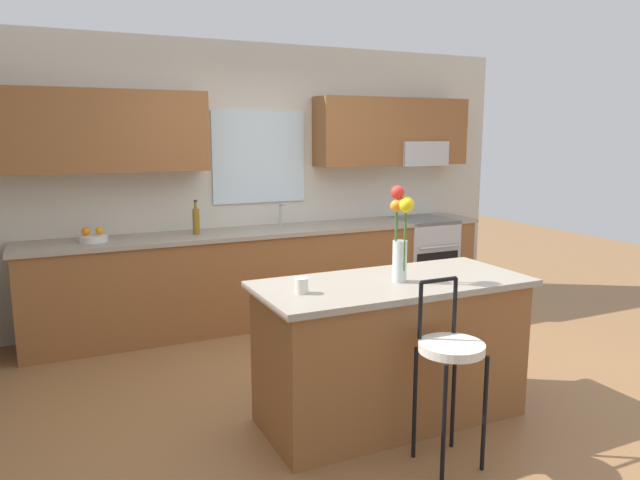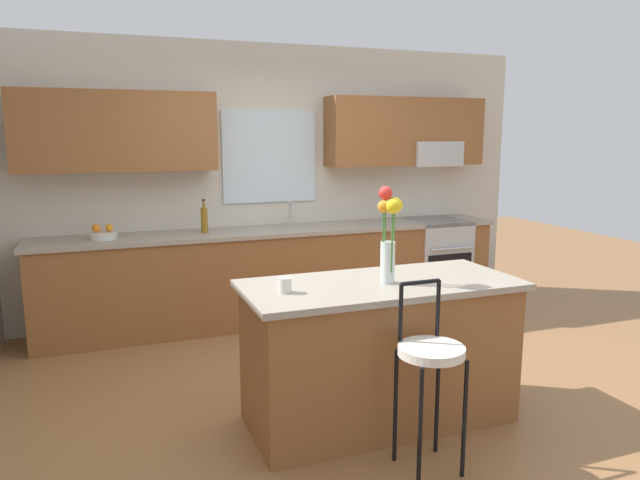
% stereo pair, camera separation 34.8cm
% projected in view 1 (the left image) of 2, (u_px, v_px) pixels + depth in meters
% --- Properties ---
extents(ground_plane, '(14.00, 14.00, 0.00)m').
position_uv_depth(ground_plane, '(352.00, 385.00, 4.35)').
color(ground_plane, olive).
extents(back_wall_assembly, '(5.60, 0.50, 2.70)m').
position_uv_depth(back_wall_assembly, '(263.00, 166.00, 5.87)').
color(back_wall_assembly, beige).
rests_on(back_wall_assembly, ground).
extents(counter_run, '(4.56, 0.64, 0.92)m').
position_uv_depth(counter_run, '(271.00, 275.00, 5.79)').
color(counter_run, brown).
rests_on(counter_run, ground).
extents(sink_faucet, '(0.02, 0.13, 0.23)m').
position_uv_depth(sink_faucet, '(281.00, 212.00, 5.88)').
color(sink_faucet, '#B7BABC').
rests_on(sink_faucet, counter_run).
extents(oven_range, '(0.60, 0.64, 0.92)m').
position_uv_depth(oven_range, '(421.00, 260.00, 6.50)').
color(oven_range, '#B7BABC').
rests_on(oven_range, ground).
extents(kitchen_island, '(1.74, 0.78, 0.92)m').
position_uv_depth(kitchen_island, '(391.00, 350.00, 3.78)').
color(kitchen_island, brown).
rests_on(kitchen_island, ground).
extents(bar_stool_near, '(0.36, 0.36, 1.04)m').
position_uv_depth(bar_stool_near, '(450.00, 356.00, 3.22)').
color(bar_stool_near, black).
rests_on(bar_stool_near, ground).
extents(flower_vase, '(0.17, 0.16, 0.60)m').
position_uv_depth(flower_vase, '(401.00, 229.00, 3.62)').
color(flower_vase, silver).
rests_on(flower_vase, kitchen_island).
extents(mug_ceramic, '(0.08, 0.08, 0.09)m').
position_uv_depth(mug_ceramic, '(301.00, 286.00, 3.40)').
color(mug_ceramic, silver).
rests_on(mug_ceramic, kitchen_island).
extents(fruit_bowl_oranges, '(0.24, 0.24, 0.13)m').
position_uv_depth(fruit_bowl_oranges, '(93.00, 237.00, 5.03)').
color(fruit_bowl_oranges, silver).
rests_on(fruit_bowl_oranges, counter_run).
extents(bottle_olive_oil, '(0.06, 0.06, 0.32)m').
position_uv_depth(bottle_olive_oil, '(196.00, 221.00, 5.38)').
color(bottle_olive_oil, olive).
rests_on(bottle_olive_oil, counter_run).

